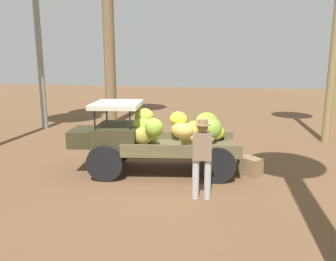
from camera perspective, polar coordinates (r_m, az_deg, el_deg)
ground_plane at (r=9.02m, az=-2.57°, el=-7.28°), size 60.00×60.00×0.00m
truck at (r=8.85m, az=-2.87°, el=-1.10°), size 4.63×2.39×1.90m
farmer at (r=7.12m, az=5.93°, el=-4.08°), size 0.52×0.48×1.77m
wooden_crate at (r=9.04m, az=13.96°, el=-6.01°), size 0.71×0.67×0.48m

